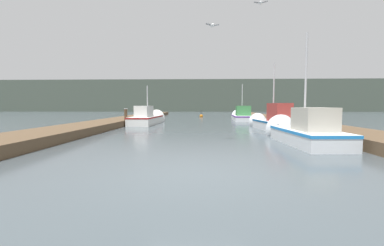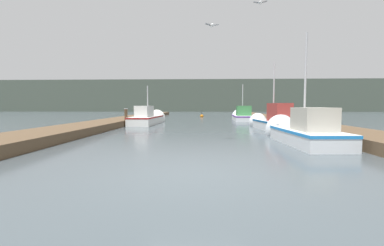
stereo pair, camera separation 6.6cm
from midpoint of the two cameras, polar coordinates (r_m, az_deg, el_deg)
name	(u,v)px [view 1 (the left image)]	position (r m, az deg, el deg)	size (l,w,h in m)	color
ground_plane	(197,174)	(5.72, 0.75, -11.27)	(200.00, 200.00, 0.00)	#424C51
dock_left	(123,121)	(22.59, -15.22, 0.54)	(2.57, 40.00, 0.41)	brown
dock_right	(280,121)	(22.51, 18.95, 0.45)	(2.57, 40.00, 0.41)	brown
distant_shore_ridge	(201,97)	(67.33, 2.10, 5.88)	(120.00, 16.00, 7.49)	#424C42
fishing_boat_0	(301,131)	(11.32, 22.92, -1.73)	(1.80, 5.01, 4.77)	silver
fishing_boat_1	(272,122)	(16.53, 17.20, 0.23)	(1.86, 5.88, 4.41)	silver
fishing_boat_2	(148,118)	(21.28, -9.74, 1.09)	(1.90, 6.30, 3.53)	silver
fishing_boat_3	(242,116)	(26.49, 10.88, 1.53)	(1.97, 5.62, 4.15)	silver
mooring_piling_0	(329,127)	(12.42, 28.10, -0.73)	(0.34, 0.34, 1.16)	#473523
mooring_piling_1	(126,117)	(18.73, -14.58, 1.21)	(0.25, 0.25, 1.28)	#473523
channel_buoy	(201,116)	(32.59, 2.01, 1.55)	(0.44, 0.44, 0.94)	#BF6513
seagull_lead	(212,25)	(10.70, 4.36, 20.85)	(0.56, 0.31, 0.12)	white
seagull_1	(261,3)	(11.90, 14.86, 24.43)	(0.56, 0.30, 0.12)	white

